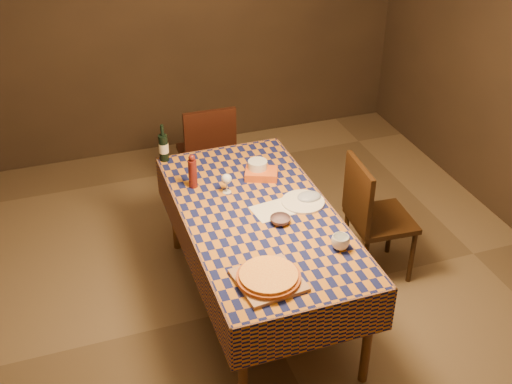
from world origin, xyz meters
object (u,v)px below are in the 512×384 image
Objects in this scene: pizza at (269,276)px; white_plate at (303,202)px; wine_bottle at (164,147)px; dining_table at (259,223)px; cutting_board at (269,280)px; chair_far at (208,150)px; chair_right at (371,213)px; bowl at (280,220)px.

pizza is 1.38× the size of white_plate.
wine_bottle is 1.12m from white_plate.
wine_bottle reaches higher than dining_table.
white_plate is (0.48, 0.66, -0.00)m from cutting_board.
chair_far and chair_right have the same top height.
white_plate is at bearing 36.34° from bowl.
bowl is 0.46× the size of white_plate.
chair_right is at bearing 5.57° from dining_table.
wine_bottle is 0.30× the size of chair_far.
chair_right is at bearing 6.68° from white_plate.
bowl is 0.85m from chair_right.
bowl is (0.26, 0.50, 0.01)m from cutting_board.
pizza is 0.81m from white_plate.
bowl is 1.51m from chair_far.
dining_table is 0.19m from bowl.
chair_far reaches higher than bowl.
wine_bottle is at bearing 99.40° from pizza.
chair_right is (1.03, 0.72, -0.29)m from pizza.
chair_right is (1.28, -0.78, -0.35)m from wine_bottle.
chair_right is (1.03, 0.72, -0.26)m from cutting_board.
chair_far is at bearing 47.14° from wine_bottle.
white_plate is at bearing -173.32° from chair_right.
chair_far is at bearing 102.13° from white_plate.
wine_bottle is (-0.25, 1.50, 0.07)m from pizza.
white_plate is 0.30× the size of chair_right.
wine_bottle is 1.00× the size of white_plate.
wine_bottle reaches higher than white_plate.
chair_right is at bearing -31.38° from wine_bottle.
chair_right reaches higher than cutting_board.
chair_far is (0.44, 0.48, -0.35)m from wine_bottle.
pizza is at bearing -80.60° from wine_bottle.
dining_table is at bearing -174.43° from chair_right.
cutting_board is 1.21× the size of wine_bottle.
dining_table is at bearing -91.15° from chair_far.
bowl is (0.26, 0.50, -0.02)m from pizza.
pizza is (0.00, 0.00, 0.03)m from cutting_board.
pizza is at bearing -95.57° from chair_far.
wine_bottle is at bearing -132.86° from chair_far.
dining_table is 0.89m from chair_right.
chair_far is at bearing 92.54° from bowl.
pizza is 0.41× the size of chair_far.
cutting_board is 0.03m from pizza.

